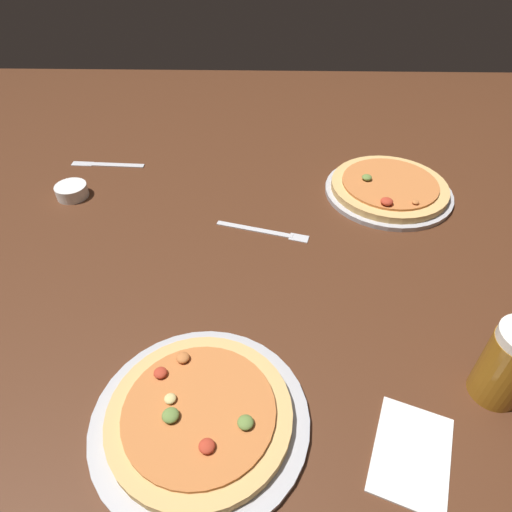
{
  "coord_description": "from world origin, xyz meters",
  "views": [
    {
      "loc": [
        0.02,
        -0.7,
        0.64
      ],
      "look_at": [
        0.0,
        0.0,
        0.02
      ],
      "focal_mm": 30.84,
      "sensor_mm": 36.0,
      "label": 1
    }
  ],
  "objects_px": {
    "pizza_plate_far": "(389,188)",
    "beer_mug_dark": "(511,364)",
    "ramekin_sauce": "(72,191)",
    "fork_left": "(264,231)",
    "knife_right": "(107,164)",
    "pizza_plate_near": "(200,417)",
    "napkin_folded": "(412,453)"
  },
  "relations": [
    {
      "from": "beer_mug_dark",
      "to": "napkin_folded",
      "type": "bearing_deg",
      "value": -145.77
    },
    {
      "from": "beer_mug_dark",
      "to": "pizza_plate_near",
      "type": "bearing_deg",
      "value": -172.05
    },
    {
      "from": "pizza_plate_far",
      "to": "beer_mug_dark",
      "type": "distance_m",
      "value": 0.58
    },
    {
      "from": "pizza_plate_near",
      "to": "napkin_folded",
      "type": "height_order",
      "value": "pizza_plate_near"
    },
    {
      "from": "napkin_folded",
      "to": "fork_left",
      "type": "distance_m",
      "value": 0.56
    },
    {
      "from": "beer_mug_dark",
      "to": "ramekin_sauce",
      "type": "height_order",
      "value": "beer_mug_dark"
    },
    {
      "from": "pizza_plate_near",
      "to": "knife_right",
      "type": "height_order",
      "value": "pizza_plate_near"
    },
    {
      "from": "pizza_plate_near",
      "to": "napkin_folded",
      "type": "relative_size",
      "value": 2.18
    },
    {
      "from": "beer_mug_dark",
      "to": "ramekin_sauce",
      "type": "bearing_deg",
      "value": 148.15
    },
    {
      "from": "pizza_plate_near",
      "to": "fork_left",
      "type": "distance_m",
      "value": 0.48
    },
    {
      "from": "beer_mug_dark",
      "to": "fork_left",
      "type": "xyz_separation_m",
      "value": [
        -0.38,
        0.41,
        -0.07
      ]
    },
    {
      "from": "pizza_plate_near",
      "to": "ramekin_sauce",
      "type": "xyz_separation_m",
      "value": [
        -0.4,
        0.61,
        0.0
      ]
    },
    {
      "from": "ramekin_sauce",
      "to": "napkin_folded",
      "type": "xyz_separation_m",
      "value": [
        0.72,
        -0.65,
        -0.01
      ]
    },
    {
      "from": "pizza_plate_far",
      "to": "ramekin_sauce",
      "type": "relative_size",
      "value": 4.08
    },
    {
      "from": "napkin_folded",
      "to": "fork_left",
      "type": "height_order",
      "value": "napkin_folded"
    },
    {
      "from": "ramekin_sauce",
      "to": "knife_right",
      "type": "height_order",
      "value": "ramekin_sauce"
    },
    {
      "from": "ramekin_sauce",
      "to": "napkin_folded",
      "type": "height_order",
      "value": "ramekin_sauce"
    },
    {
      "from": "ramekin_sauce",
      "to": "knife_right",
      "type": "bearing_deg",
      "value": 74.64
    },
    {
      "from": "ramekin_sauce",
      "to": "fork_left",
      "type": "distance_m",
      "value": 0.52
    },
    {
      "from": "knife_right",
      "to": "ramekin_sauce",
      "type": "bearing_deg",
      "value": -105.36
    },
    {
      "from": "napkin_folded",
      "to": "ramekin_sauce",
      "type": "bearing_deg",
      "value": 137.62
    },
    {
      "from": "knife_right",
      "to": "fork_left",
      "type": "bearing_deg",
      "value": -33.3
    },
    {
      "from": "pizza_plate_far",
      "to": "napkin_folded",
      "type": "bearing_deg",
      "value": -98.52
    },
    {
      "from": "pizza_plate_near",
      "to": "pizza_plate_far",
      "type": "distance_m",
      "value": 0.76
    },
    {
      "from": "pizza_plate_far",
      "to": "fork_left",
      "type": "height_order",
      "value": "pizza_plate_far"
    },
    {
      "from": "pizza_plate_far",
      "to": "pizza_plate_near",
      "type": "bearing_deg",
      "value": -122.92
    },
    {
      "from": "fork_left",
      "to": "knife_right",
      "type": "xyz_separation_m",
      "value": [
        -0.45,
        0.3,
        0.0
      ]
    },
    {
      "from": "beer_mug_dark",
      "to": "fork_left",
      "type": "distance_m",
      "value": 0.56
    },
    {
      "from": "fork_left",
      "to": "napkin_folded",
      "type": "bearing_deg",
      "value": -67.06
    },
    {
      "from": "ramekin_sauce",
      "to": "fork_left",
      "type": "xyz_separation_m",
      "value": [
        0.5,
        -0.14,
        -0.01
      ]
    },
    {
      "from": "napkin_folded",
      "to": "knife_right",
      "type": "relative_size",
      "value": 0.73
    },
    {
      "from": "pizza_plate_near",
      "to": "napkin_folded",
      "type": "xyz_separation_m",
      "value": [
        0.31,
        -0.04,
        -0.01
      ]
    }
  ]
}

